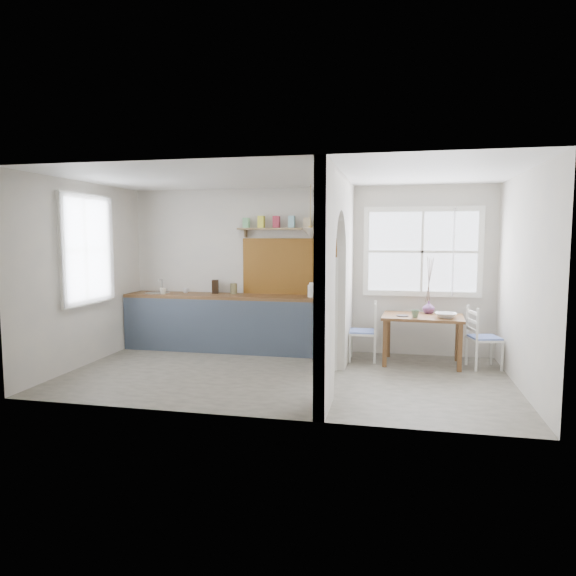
% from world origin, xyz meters
% --- Properties ---
extents(floor, '(5.80, 3.20, 0.01)m').
position_xyz_m(floor, '(0.00, 0.00, 0.00)').
color(floor, gray).
rests_on(floor, ground).
extents(ceiling, '(5.80, 3.20, 0.01)m').
position_xyz_m(ceiling, '(0.00, 0.00, 2.60)').
color(ceiling, beige).
rests_on(ceiling, walls).
extents(walls, '(5.81, 3.21, 2.60)m').
position_xyz_m(walls, '(0.00, 0.00, 1.30)').
color(walls, beige).
rests_on(walls, floor).
extents(partition, '(0.12, 3.20, 2.60)m').
position_xyz_m(partition, '(0.70, 0.06, 1.45)').
color(partition, beige).
rests_on(partition, floor).
extents(kitchen_window, '(0.10, 1.16, 1.50)m').
position_xyz_m(kitchen_window, '(-2.87, 0.00, 1.65)').
color(kitchen_window, white).
rests_on(kitchen_window, walls).
extents(nook_window, '(1.76, 0.10, 1.30)m').
position_xyz_m(nook_window, '(1.80, 1.56, 1.60)').
color(nook_window, white).
rests_on(nook_window, walls).
extents(counter, '(3.50, 0.60, 0.90)m').
position_xyz_m(counter, '(-1.13, 1.33, 0.46)').
color(counter, brown).
rests_on(counter, floor).
extents(sink, '(0.40, 0.40, 0.02)m').
position_xyz_m(sink, '(-2.43, 1.30, 0.89)').
color(sink, '#BDBDBE').
rests_on(sink, counter).
extents(backsplash, '(1.65, 0.03, 0.90)m').
position_xyz_m(backsplash, '(-0.20, 1.58, 1.35)').
color(backsplash, '#97621F').
rests_on(backsplash, walls).
extents(shelf, '(1.75, 0.20, 0.21)m').
position_xyz_m(shelf, '(-0.20, 1.49, 2.00)').
color(shelf, olive).
rests_on(shelf, walls).
extents(pendant_lamp, '(0.26, 0.26, 0.16)m').
position_xyz_m(pendant_lamp, '(0.15, 1.15, 1.88)').
color(pendant_lamp, beige).
rests_on(pendant_lamp, ceiling).
extents(utensil_rail, '(0.02, 0.50, 0.02)m').
position_xyz_m(utensil_rail, '(0.61, 0.90, 1.45)').
color(utensil_rail, '#BDBDBE').
rests_on(utensil_rail, partition).
extents(dining_table, '(1.17, 0.81, 0.70)m').
position_xyz_m(dining_table, '(1.81, 1.02, 0.35)').
color(dining_table, brown).
rests_on(dining_table, floor).
extents(chair_left, '(0.41, 0.41, 0.87)m').
position_xyz_m(chair_left, '(0.96, 1.06, 0.44)').
color(chair_left, white).
rests_on(chair_left, floor).
extents(chair_right, '(0.48, 0.48, 0.87)m').
position_xyz_m(chair_right, '(2.64, 0.96, 0.43)').
color(chair_right, white).
rests_on(chair_right, floor).
extents(kettle, '(0.23, 0.21, 0.22)m').
position_xyz_m(kettle, '(0.16, 1.28, 1.01)').
color(kettle, white).
rests_on(kettle, counter).
extents(mug_a, '(0.11, 0.11, 0.10)m').
position_xyz_m(mug_a, '(-2.27, 1.18, 0.95)').
color(mug_a, white).
rests_on(mug_a, counter).
extents(mug_b, '(0.13, 0.13, 0.08)m').
position_xyz_m(mug_b, '(-1.97, 1.40, 0.94)').
color(mug_b, silver).
rests_on(mug_b, counter).
extents(knife_block, '(0.13, 0.16, 0.22)m').
position_xyz_m(knife_block, '(-1.48, 1.45, 1.01)').
color(knife_block, black).
rests_on(knife_block, counter).
extents(jar, '(0.14, 0.14, 0.18)m').
position_xyz_m(jar, '(-1.16, 1.44, 0.99)').
color(jar, olive).
rests_on(jar, counter).
extents(towel_magenta, '(0.02, 0.03, 0.60)m').
position_xyz_m(towel_magenta, '(0.58, 0.98, 0.28)').
color(towel_magenta, '#B42A6D').
rests_on(towel_magenta, counter).
extents(towel_orange, '(0.02, 0.03, 0.46)m').
position_xyz_m(towel_orange, '(0.58, 0.94, 0.25)').
color(towel_orange, '#D14E03').
rests_on(towel_orange, counter).
extents(bowl, '(0.31, 0.31, 0.07)m').
position_xyz_m(bowl, '(2.11, 0.89, 0.74)').
color(bowl, white).
rests_on(bowl, dining_table).
extents(table_cup, '(0.15, 0.15, 0.11)m').
position_xyz_m(table_cup, '(1.69, 0.83, 0.75)').
color(table_cup, '#5C7A5C').
rests_on(table_cup, dining_table).
extents(plate, '(0.17, 0.17, 0.01)m').
position_xyz_m(plate, '(1.52, 0.91, 0.71)').
color(plate, '#3C3637').
rests_on(plate, dining_table).
extents(vase, '(0.18, 0.18, 0.18)m').
position_xyz_m(vase, '(1.90, 1.27, 0.79)').
color(vase, '#6A3D71').
rests_on(vase, dining_table).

